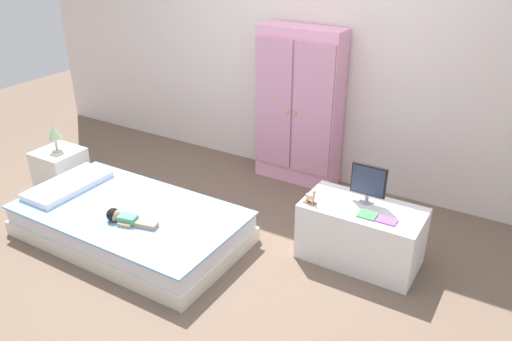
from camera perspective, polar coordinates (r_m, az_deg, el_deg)
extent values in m
cube|color=brown|center=(3.74, -4.56, -9.57)|extent=(10.00, 10.00, 0.02)
cube|color=silver|center=(4.48, 6.91, 15.44)|extent=(6.40, 0.05, 2.70)
cube|color=silver|center=(4.00, -13.78, -6.59)|extent=(1.71, 0.94, 0.11)
cube|color=silver|center=(3.94, -13.95, -5.15)|extent=(1.67, 0.90, 0.12)
cube|color=#7AA8DB|center=(3.90, -14.06, -4.31)|extent=(1.70, 0.93, 0.02)
cube|color=white|center=(4.33, -20.32, -1.52)|extent=(0.32, 0.67, 0.05)
cube|color=#4CA375|center=(3.71, -14.18, -5.35)|extent=(0.14, 0.11, 0.06)
cube|color=tan|center=(3.66, -12.08, -5.79)|extent=(0.16, 0.07, 0.04)
cube|color=tan|center=(3.64, -12.36, -6.07)|extent=(0.16, 0.07, 0.04)
cube|color=tan|center=(3.76, -13.74, -5.17)|extent=(0.10, 0.05, 0.03)
cube|color=tan|center=(3.68, -14.58, -5.97)|extent=(0.10, 0.05, 0.03)
sphere|color=tan|center=(3.76, -15.58, -4.85)|extent=(0.09, 0.09, 0.09)
sphere|color=black|center=(3.76, -15.73, -4.79)|extent=(0.10, 0.10, 0.10)
cube|color=silver|center=(4.90, -21.08, 0.23)|extent=(0.37, 0.37, 0.35)
cylinder|color=#B7B2AD|center=(4.83, -21.41, 2.14)|extent=(0.09, 0.09, 0.01)
cylinder|color=#B7B2AD|center=(4.80, -21.53, 2.78)|extent=(0.02, 0.02, 0.11)
cone|color=#A8D699|center=(4.76, -21.76, 4.09)|extent=(0.13, 0.13, 0.13)
cube|color=#E599BC|center=(4.52, 4.88, 7.09)|extent=(0.75, 0.25, 1.40)
cube|color=#C986A6|center=(4.48, 1.94, 7.46)|extent=(0.35, 0.02, 1.15)
cube|color=#C986A6|center=(4.32, 6.34, 6.60)|extent=(0.35, 0.02, 1.15)
sphere|color=gold|center=(4.41, 3.50, 6.63)|extent=(0.02, 0.02, 0.02)
sphere|color=gold|center=(4.38, 4.43, 6.45)|extent=(0.02, 0.02, 0.02)
cube|color=white|center=(3.64, 11.67, -6.95)|extent=(0.82, 0.44, 0.43)
cylinder|color=#99999E|center=(3.59, 12.29, -3.39)|extent=(0.10, 0.10, 0.01)
cylinder|color=#99999E|center=(3.58, 12.34, -2.97)|extent=(0.02, 0.02, 0.05)
cube|color=black|center=(3.51, 12.54, -1.06)|extent=(0.24, 0.02, 0.22)
cube|color=#28334C|center=(3.50, 12.46, -1.15)|extent=(0.22, 0.01, 0.20)
cube|color=#8E6642|center=(3.52, 6.19, -3.50)|extent=(0.09, 0.01, 0.01)
cube|color=#8E6642|center=(3.50, 6.00, -3.69)|extent=(0.09, 0.01, 0.01)
cube|color=#D1B289|center=(3.49, 6.13, -2.96)|extent=(0.06, 0.03, 0.03)
cylinder|color=#D1B289|center=(3.50, 6.49, -3.38)|extent=(0.01, 0.01, 0.02)
cylinder|color=#D1B289|center=(3.49, 6.36, -3.51)|extent=(0.01, 0.01, 0.02)
cylinder|color=#D1B289|center=(3.52, 5.86, -3.21)|extent=(0.01, 0.01, 0.02)
cylinder|color=#D1B289|center=(3.50, 5.72, -3.34)|extent=(0.01, 0.01, 0.02)
cylinder|color=#D1B289|center=(3.47, 6.54, -2.69)|extent=(0.02, 0.02, 0.02)
sphere|color=#D1B289|center=(3.46, 6.55, -2.41)|extent=(0.03, 0.03, 0.03)
cube|color=#429E51|center=(3.43, 12.39, -4.90)|extent=(0.12, 0.10, 0.01)
cube|color=#8E51B2|center=(3.40, 14.48, -5.46)|extent=(0.13, 0.09, 0.01)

